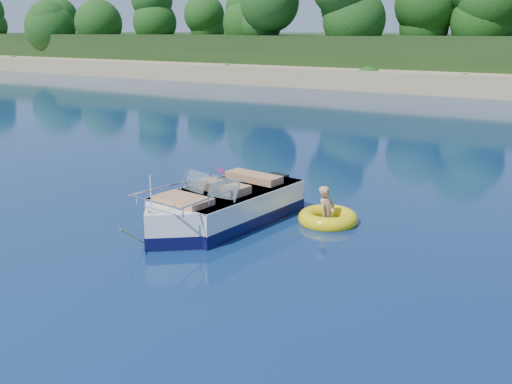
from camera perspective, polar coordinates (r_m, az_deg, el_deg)
ground at (r=12.03m, az=-18.64°, el=-6.83°), size 160.00×160.00×0.00m
treeline at (r=48.71m, az=22.45°, el=16.02°), size 150.00×7.12×8.19m
motorboat at (r=13.59m, az=-3.72°, el=-1.79°), size 2.35×5.46×1.82m
tow_tube at (r=13.86m, az=7.20°, el=-2.63°), size 1.82×1.82×0.38m
boy at (r=13.92m, az=7.12°, el=-2.97°), size 0.42×0.81×1.54m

